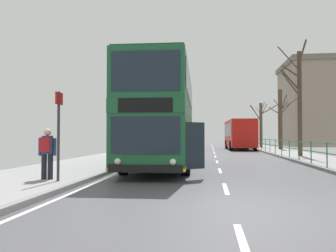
{
  "coord_description": "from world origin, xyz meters",
  "views": [
    {
      "loc": [
        -0.46,
        -6.89,
        1.47
      ],
      "look_at": [
        -2.29,
        8.13,
        1.91
      ],
      "focal_mm": 35.91,
      "sensor_mm": 36.0,
      "label": 1
    }
  ],
  "objects_px": {
    "pedestrian_with_backpack": "(47,150)",
    "bare_tree_far_01": "(261,123)",
    "double_decker_bus_main": "(163,118)",
    "background_building_01": "(334,104)",
    "background_bus_far_lane": "(239,134)",
    "bare_tree_far_02": "(281,118)",
    "bus_stop_sign_near": "(59,126)",
    "bare_tree_far_00": "(299,98)"
  },
  "relations": [
    {
      "from": "background_bus_far_lane",
      "to": "background_building_01",
      "type": "height_order",
      "value": "background_building_01"
    },
    {
      "from": "bus_stop_sign_near",
      "to": "bare_tree_far_02",
      "type": "distance_m",
      "value": 27.46
    },
    {
      "from": "double_decker_bus_main",
      "to": "bare_tree_far_00",
      "type": "height_order",
      "value": "bare_tree_far_00"
    },
    {
      "from": "bus_stop_sign_near",
      "to": "background_building_01",
      "type": "relative_size",
      "value": 0.19
    },
    {
      "from": "bare_tree_far_02",
      "to": "background_building_01",
      "type": "bearing_deg",
      "value": 55.31
    },
    {
      "from": "bare_tree_far_01",
      "to": "bare_tree_far_02",
      "type": "xyz_separation_m",
      "value": [
        0.91,
        -6.53,
        0.24
      ]
    },
    {
      "from": "bare_tree_far_02",
      "to": "double_decker_bus_main",
      "type": "bearing_deg",
      "value": -115.77
    },
    {
      "from": "background_bus_far_lane",
      "to": "pedestrian_with_backpack",
      "type": "height_order",
      "value": "background_bus_far_lane"
    },
    {
      "from": "bare_tree_far_02",
      "to": "background_building_01",
      "type": "relative_size",
      "value": 0.43
    },
    {
      "from": "bare_tree_far_01",
      "to": "pedestrian_with_backpack",
      "type": "bearing_deg",
      "value": -109.56
    },
    {
      "from": "background_bus_far_lane",
      "to": "bus_stop_sign_near",
      "type": "height_order",
      "value": "background_bus_far_lane"
    },
    {
      "from": "double_decker_bus_main",
      "to": "bus_stop_sign_near",
      "type": "height_order",
      "value": "double_decker_bus_main"
    },
    {
      "from": "double_decker_bus_main",
      "to": "bare_tree_far_02",
      "type": "relative_size",
      "value": 1.76
    },
    {
      "from": "pedestrian_with_backpack",
      "to": "double_decker_bus_main",
      "type": "bearing_deg",
      "value": 63.5
    },
    {
      "from": "pedestrian_with_backpack",
      "to": "bare_tree_far_01",
      "type": "xyz_separation_m",
      "value": [
        11.06,
        31.14,
        1.91
      ]
    },
    {
      "from": "double_decker_bus_main",
      "to": "bare_tree_far_00",
      "type": "bearing_deg",
      "value": 43.81
    },
    {
      "from": "bare_tree_far_00",
      "to": "bare_tree_far_01",
      "type": "height_order",
      "value": "bare_tree_far_00"
    },
    {
      "from": "background_bus_far_lane",
      "to": "bare_tree_far_01",
      "type": "height_order",
      "value": "bare_tree_far_01"
    },
    {
      "from": "background_bus_far_lane",
      "to": "bare_tree_far_00",
      "type": "relative_size",
      "value": 1.25
    },
    {
      "from": "double_decker_bus_main",
      "to": "background_bus_far_lane",
      "type": "bearing_deg",
      "value": 75.87
    },
    {
      "from": "pedestrian_with_backpack",
      "to": "bare_tree_far_00",
      "type": "bearing_deg",
      "value": 50.88
    },
    {
      "from": "background_bus_far_lane",
      "to": "bare_tree_far_01",
      "type": "relative_size",
      "value": 1.69
    },
    {
      "from": "double_decker_bus_main",
      "to": "bus_stop_sign_near",
      "type": "xyz_separation_m",
      "value": [
        -2.29,
        -5.9,
        -0.54
      ]
    },
    {
      "from": "background_building_01",
      "to": "pedestrian_with_backpack",
      "type": "bearing_deg",
      "value": -119.45
    },
    {
      "from": "background_bus_far_lane",
      "to": "background_building_01",
      "type": "bearing_deg",
      "value": 41.89
    },
    {
      "from": "bare_tree_far_01",
      "to": "bare_tree_far_02",
      "type": "bearing_deg",
      "value": -82.08
    },
    {
      "from": "double_decker_bus_main",
      "to": "bare_tree_far_01",
      "type": "xyz_separation_m",
      "value": [
        8.27,
        25.54,
        0.64
      ]
    },
    {
      "from": "bare_tree_far_01",
      "to": "background_building_01",
      "type": "relative_size",
      "value": 0.39
    },
    {
      "from": "background_bus_far_lane",
      "to": "pedestrian_with_backpack",
      "type": "distance_m",
      "value": 28.16
    },
    {
      "from": "pedestrian_with_backpack",
      "to": "bus_stop_sign_near",
      "type": "relative_size",
      "value": 0.59
    },
    {
      "from": "bare_tree_far_00",
      "to": "bare_tree_far_02",
      "type": "xyz_separation_m",
      "value": [
        1.16,
        11.32,
        -0.76
      ]
    },
    {
      "from": "background_bus_far_lane",
      "to": "bare_tree_far_02",
      "type": "xyz_separation_m",
      "value": [
        3.81,
        -2.33,
        1.5
      ]
    },
    {
      "from": "bare_tree_far_00",
      "to": "bare_tree_far_02",
      "type": "distance_m",
      "value": 11.4
    },
    {
      "from": "pedestrian_with_backpack",
      "to": "bare_tree_far_02",
      "type": "height_order",
      "value": "bare_tree_far_02"
    },
    {
      "from": "background_bus_far_lane",
      "to": "bare_tree_far_02",
      "type": "height_order",
      "value": "bare_tree_far_02"
    },
    {
      "from": "double_decker_bus_main",
      "to": "background_building_01",
      "type": "bearing_deg",
      "value": 60.08
    },
    {
      "from": "bus_stop_sign_near",
      "to": "bare_tree_far_00",
      "type": "xyz_separation_m",
      "value": [
        10.31,
        13.59,
        2.19
      ]
    },
    {
      "from": "double_decker_bus_main",
      "to": "bare_tree_far_02",
      "type": "distance_m",
      "value": 21.12
    },
    {
      "from": "pedestrian_with_backpack",
      "to": "bus_stop_sign_near",
      "type": "height_order",
      "value": "bus_stop_sign_near"
    },
    {
      "from": "pedestrian_with_backpack",
      "to": "bare_tree_far_02",
      "type": "distance_m",
      "value": 27.45
    },
    {
      "from": "background_building_01",
      "to": "bare_tree_far_02",
      "type": "bearing_deg",
      "value": -124.69
    },
    {
      "from": "pedestrian_with_backpack",
      "to": "background_building_01",
      "type": "xyz_separation_m",
      "value": [
        22.44,
        39.74,
        4.91
      ]
    }
  ]
}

